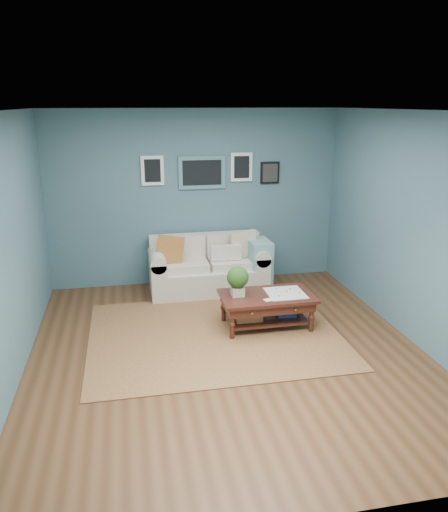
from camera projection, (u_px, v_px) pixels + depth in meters
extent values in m
plane|color=brown|center=(227.00, 352.00, 5.80)|extent=(5.00, 5.00, 0.00)
plane|color=white|center=(228.00, 111.00, 5.00)|extent=(5.00, 5.00, 0.00)
cube|color=#3F6271|center=(195.00, 198.00, 7.75)|extent=(4.50, 0.02, 2.70)
cube|color=#3F6271|center=(310.00, 346.00, 3.06)|extent=(4.50, 0.02, 2.70)
cube|color=#3F6271|center=(7.00, 252.00, 4.98)|extent=(0.02, 5.00, 2.70)
cube|color=#3F6271|center=(416.00, 230.00, 5.82)|extent=(0.02, 5.00, 2.70)
cube|color=slate|center=(202.00, 173.00, 7.62)|extent=(0.72, 0.03, 0.50)
cube|color=black|center=(202.00, 173.00, 7.61)|extent=(0.60, 0.01, 0.38)
cube|color=white|center=(152.00, 171.00, 7.47)|extent=(0.34, 0.03, 0.44)
cube|color=white|center=(241.00, 167.00, 7.72)|extent=(0.34, 0.03, 0.44)
cube|color=black|center=(270.00, 173.00, 7.83)|extent=(0.30, 0.03, 0.34)
cube|color=brown|center=(214.00, 334.00, 6.22)|extent=(3.07, 2.46, 0.01)
cube|color=beige|center=(208.00, 279.00, 7.63)|extent=(1.31, 0.81, 0.39)
cube|color=beige|center=(205.00, 247.00, 7.80)|extent=(1.71, 0.20, 0.44)
cube|color=beige|center=(158.00, 276.00, 7.46)|extent=(0.22, 0.81, 0.57)
cube|color=beige|center=(257.00, 270.00, 7.74)|extent=(0.22, 0.81, 0.57)
cylinder|color=beige|center=(157.00, 258.00, 7.37)|extent=(0.24, 0.81, 0.24)
cylinder|color=beige|center=(257.00, 252.00, 7.66)|extent=(0.24, 0.81, 0.24)
cube|color=beige|center=(185.00, 266.00, 7.44)|extent=(0.66, 0.52, 0.12)
cube|color=beige|center=(231.00, 263.00, 7.57)|extent=(0.66, 0.52, 0.12)
cube|color=beige|center=(183.00, 246.00, 7.61)|extent=(0.66, 0.11, 0.33)
cube|color=beige|center=(228.00, 244.00, 7.74)|extent=(0.66, 0.11, 0.33)
cube|color=#BF5E24|center=(170.00, 249.00, 7.33)|extent=(0.45, 0.16, 0.44)
cube|color=silver|center=(243.00, 244.00, 7.60)|extent=(0.44, 0.17, 0.43)
cube|color=beige|center=(226.00, 253.00, 7.46)|extent=(0.46, 0.11, 0.22)
cube|color=#81BBBD|center=(259.00, 264.00, 7.60)|extent=(0.31, 0.51, 0.74)
cube|color=black|center=(267.00, 296.00, 6.33)|extent=(1.18, 0.69, 0.04)
cube|color=black|center=(267.00, 302.00, 6.36)|extent=(1.10, 0.61, 0.12)
cube|color=black|center=(266.00, 319.00, 6.43)|extent=(1.00, 0.51, 0.02)
sphere|color=gold|center=(252.00, 313.00, 6.01)|extent=(0.03, 0.03, 0.03)
sphere|color=gold|center=(296.00, 310.00, 6.11)|extent=(0.03, 0.03, 0.03)
cylinder|color=black|center=(232.00, 324.00, 6.05)|extent=(0.06, 0.06, 0.40)
cylinder|color=black|center=(312.00, 317.00, 6.25)|extent=(0.06, 0.06, 0.40)
cylinder|color=black|center=(224.00, 307.00, 6.55)|extent=(0.06, 0.06, 0.40)
cylinder|color=black|center=(297.00, 301.00, 6.74)|extent=(0.06, 0.06, 0.40)
cube|color=beige|center=(238.00, 291.00, 6.29)|extent=(0.16, 0.16, 0.12)
sphere|color=#254916|center=(238.00, 277.00, 6.23)|extent=(0.27, 0.27, 0.27)
cube|color=silver|center=(285.00, 293.00, 6.37)|extent=(0.47, 0.47, 0.01)
cube|color=#B77549|center=(248.00, 312.00, 6.35)|extent=(0.33, 0.24, 0.20)
cube|color=#264499|center=(286.00, 312.00, 6.48)|extent=(0.24, 0.18, 0.11)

